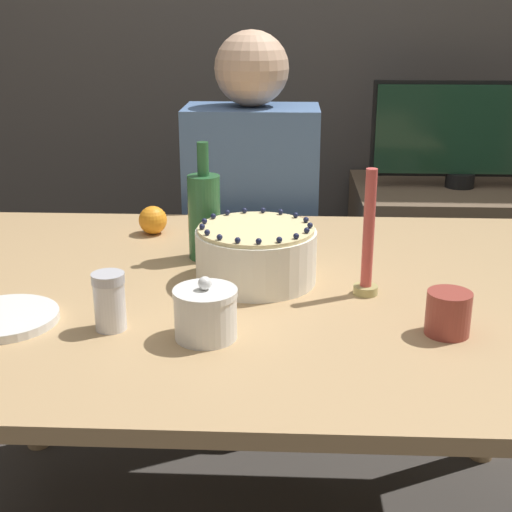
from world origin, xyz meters
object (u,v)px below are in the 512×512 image
Objects in this scene: sugar_bowl at (206,313)px; bottle at (204,215)px; cake at (256,254)px; candle at (368,245)px; tv_monitor at (464,132)px; sugar_shaker at (110,301)px; person_man_blue_shirt at (252,257)px.

bottle reaches higher than sugar_bowl.
cake reaches higher than sugar_bowl.
tv_monitor is (0.44, 1.12, 0.05)m from candle.
sugar_shaker is 1.60m from tv_monitor.
cake is at bearing 45.28° from sugar_shaker.
cake reaches higher than sugar_shaker.
bottle is (-0.13, 0.14, 0.04)m from cake.
sugar_shaker is 0.09× the size of person_man_blue_shirt.
candle is at bearing 35.70° from sugar_bowl.
bottle is at bearing 96.70° from sugar_bowl.
candle is 0.87m from person_man_blue_shirt.
person_man_blue_shirt reaches higher than cake.
bottle is at bearing 81.92° from person_man_blue_shirt.
tv_monitor is (0.92, 1.31, 0.10)m from sugar_shaker.
person_man_blue_shirt reaches higher than sugar_bowl.
cake is 0.29m from sugar_bowl.
tv_monitor is (0.71, 0.35, 0.34)m from person_man_blue_shirt.
person_man_blue_shirt is at bearing 88.27° from sugar_bowl.
bottle is 0.43× the size of tv_monitor.
sugar_shaker is at bearing -158.41° from candle.
tv_monitor is (0.74, 1.33, 0.10)m from sugar_bowl.
tv_monitor is at bearing -154.02° from person_man_blue_shirt.
bottle is at bearing 131.07° from cake.
sugar_shaker is 0.17× the size of tv_monitor.
bottle is 0.64m from person_man_blue_shirt.
tv_monitor is at bearing 60.95° from sugar_bowl.
person_man_blue_shirt is (-0.05, 0.71, -0.25)m from cake.
cake is 2.38× the size of sugar_shaker.
candle is 0.41× the size of tv_monitor.
sugar_shaker is at bearing -134.72° from cake.
bottle reaches higher than cake.
cake is 0.75m from person_man_blue_shirt.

